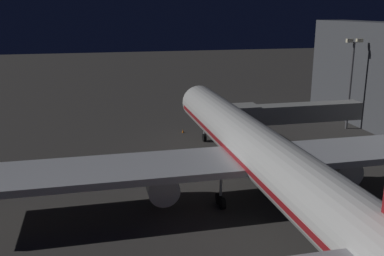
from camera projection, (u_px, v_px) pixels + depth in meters
name	position (u px, v px, depth m)	size (l,w,h in m)	color
ground_plane	(225.00, 164.00, 57.12)	(320.00, 320.00, 0.00)	#383533
airliner_at_gate	(259.00, 154.00, 44.84)	(59.90, 57.39, 17.43)	silver
jet_bridge	(288.00, 114.00, 61.42)	(19.04, 3.40, 6.95)	#9E9E99
apron_floodlight_mast	(351.00, 77.00, 71.82)	(2.90, 0.50, 15.09)	#59595E
traffic_cone_nose_port	(209.00, 129.00, 72.59)	(0.36, 0.36, 0.55)	orange
traffic_cone_nose_starboard	(183.00, 131.00, 71.62)	(0.36, 0.36, 0.55)	orange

